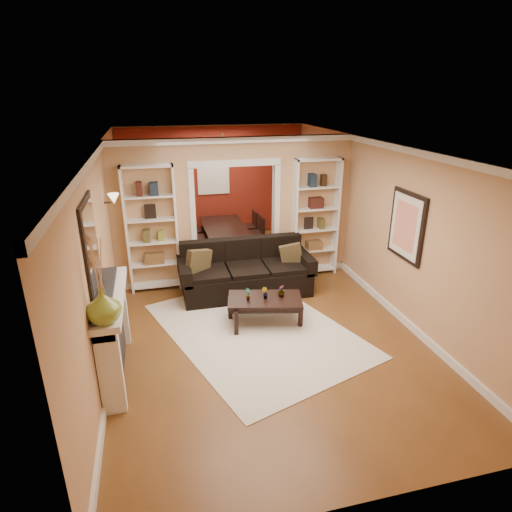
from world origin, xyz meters
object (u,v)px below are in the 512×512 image
object	(u,v)px
dining_table	(226,237)
coffee_table	(265,310)
sofa	(246,269)
bookshelf_left	(152,230)
bookshelf_right	(315,218)
fireplace	(116,335)

from	to	relation	value
dining_table	coffee_table	bearing A→B (deg)	-179.72
sofa	dining_table	bearing A→B (deg)	89.16
bookshelf_left	coffee_table	bearing A→B (deg)	-46.47
coffee_table	dining_table	xyz separation A→B (m)	(-0.02, 3.46, 0.08)
bookshelf_right	dining_table	world-z (taller)	bookshelf_right
bookshelf_right	fireplace	xyz separation A→B (m)	(-3.64, -2.53, -0.57)
sofa	bookshelf_left	size ratio (longest dim) A/B	1.04
sofa	coffee_table	distance (m)	1.17
bookshelf_left	sofa	bearing A→B (deg)	-20.12
bookshelf_right	fireplace	world-z (taller)	bookshelf_right
sofa	bookshelf_right	world-z (taller)	bookshelf_right
sofa	fireplace	distance (m)	2.89
sofa	bookshelf_left	world-z (taller)	bookshelf_left
bookshelf_left	bookshelf_right	xyz separation A→B (m)	(3.10, 0.00, 0.00)
fireplace	dining_table	distance (m)	4.79
coffee_table	bookshelf_left	bearing A→B (deg)	146.23
coffee_table	bookshelf_right	bearing A→B (deg)	62.27
sofa	coffee_table	size ratio (longest dim) A/B	2.08
coffee_table	fireplace	world-z (taller)	fireplace
coffee_table	bookshelf_left	world-z (taller)	bookshelf_left
fireplace	dining_table	size ratio (longest dim) A/B	1.01
bookshelf_right	dining_table	bearing A→B (deg)	130.46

